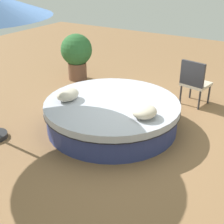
# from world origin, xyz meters

# --- Properties ---
(ground_plane) EXTENTS (16.00, 16.00, 0.00)m
(ground_plane) POSITION_xyz_m (0.00, 0.00, 0.00)
(ground_plane) COLOR olive
(round_bed) EXTENTS (2.44, 2.44, 0.52)m
(round_bed) POSITION_xyz_m (0.00, 0.00, 0.26)
(round_bed) COLOR navy
(round_bed) RESTS_ON ground_plane
(throw_pillow_0) EXTENTS (0.46, 0.36, 0.21)m
(throw_pillow_0) POSITION_xyz_m (-0.35, 0.72, 0.62)
(throw_pillow_0) COLOR beige
(throw_pillow_0) RESTS_ON round_bed
(throw_pillow_1) EXTENTS (0.43, 0.39, 0.20)m
(throw_pillow_1) POSITION_xyz_m (-0.24, -0.76, 0.62)
(throw_pillow_1) COLOR beige
(throw_pillow_1) RESTS_ON round_bed
(patio_chair) EXTENTS (0.59, 0.60, 0.98)m
(patio_chair) POSITION_xyz_m (1.73, -0.94, 0.56)
(patio_chair) COLOR #333338
(patio_chair) RESTS_ON ground_plane
(planter) EXTENTS (0.79, 0.79, 1.17)m
(planter) POSITION_xyz_m (1.73, 2.12, 0.68)
(planter) COLOR brown
(planter) RESTS_ON ground_plane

